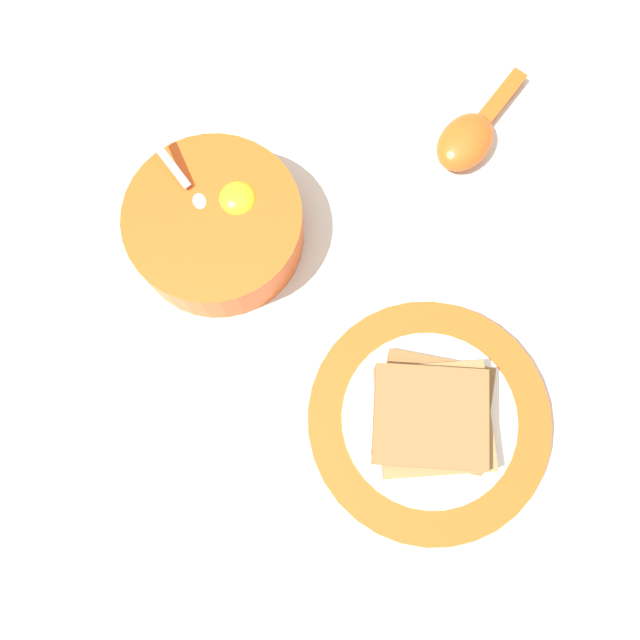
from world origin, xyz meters
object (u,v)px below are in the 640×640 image
(toast_plate, at_px, (428,420))
(soup_spoon, at_px, (470,136))
(toast_sandwich, at_px, (433,415))
(egg_bowl, at_px, (216,225))

(toast_plate, bearing_deg, soup_spoon, -28.98)
(toast_plate, bearing_deg, toast_sandwich, -0.46)
(soup_spoon, bearing_deg, toast_plate, 151.02)
(toast_plate, relative_size, toast_sandwich, 1.62)
(egg_bowl, xyz_separation_m, toast_sandwich, (-0.23, -0.13, 0.00))
(toast_plate, xyz_separation_m, soup_spoon, (0.25, -0.14, 0.01))
(toast_plate, height_order, soup_spoon, soup_spoon)
(toast_sandwich, bearing_deg, soup_spoon, -29.13)
(egg_bowl, xyz_separation_m, soup_spoon, (0.02, -0.26, -0.02))
(soup_spoon, bearing_deg, toast_sandwich, 150.87)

